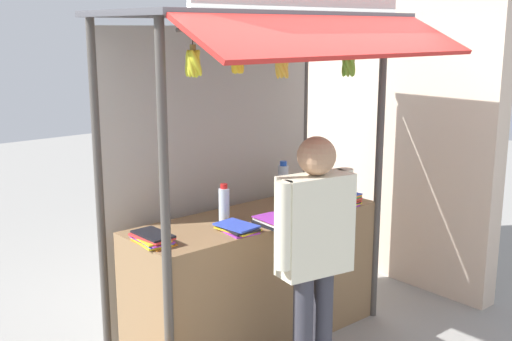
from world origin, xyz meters
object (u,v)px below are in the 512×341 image
object	(u,v)px
magazine_stack_mid_left	(342,199)
banana_bunch_inner_right	(282,66)
banana_bunch_rightmost	(348,66)
vendor_person	(315,241)
magazine_stack_far_right	(237,228)
water_bottle_front_right	(224,204)
water_bottle_back_right	(283,181)
water_bottle_rear_center	(308,186)
magazine_stack_mid_right	(275,222)
banana_bunch_leftmost	(238,63)
magazine_stack_far_left	(152,238)
banana_bunch_inner_left	(193,63)

from	to	relation	value
magazine_stack_mid_left	banana_bunch_inner_right	size ratio (longest dim) A/B	0.93
banana_bunch_rightmost	vendor_person	bearing A→B (deg)	-152.62
magazine_stack_far_right	water_bottle_front_right	bearing A→B (deg)	73.83
water_bottle_back_right	water_bottle_rear_center	world-z (taller)	water_bottle_back_right
water_bottle_front_right	water_bottle_rear_center	world-z (taller)	water_bottle_front_right
water_bottle_rear_center	magazine_stack_mid_right	distance (m)	0.81
vendor_person	water_bottle_back_right	bearing A→B (deg)	-113.27
magazine_stack_mid_left	banana_bunch_leftmost	size ratio (longest dim) A/B	1.11
magazine_stack_far_left	banana_bunch_rightmost	xyz separation A→B (m)	(1.41, -0.41, 1.08)
banana_bunch_leftmost	banana_bunch_inner_right	distance (m)	0.37
magazine_stack_far_left	magazine_stack_far_right	bearing A→B (deg)	-15.53
banana_bunch_leftmost	water_bottle_front_right	bearing A→B (deg)	62.20
water_bottle_back_right	magazine_stack_far_right	world-z (taller)	water_bottle_back_right
water_bottle_rear_center	vendor_person	world-z (taller)	vendor_person
magazine_stack_far_right	water_bottle_rear_center	bearing A→B (deg)	17.05
magazine_stack_mid_left	magazine_stack_mid_right	bearing A→B (deg)	-175.73
water_bottle_front_right	water_bottle_rear_center	xyz separation A→B (m)	(0.94, 0.07, -0.03)
banana_bunch_inner_left	banana_bunch_inner_right	xyz separation A→B (m)	(0.69, -0.00, -0.04)
vendor_person	banana_bunch_inner_left	bearing A→B (deg)	-16.59
magazine_stack_far_right	banana_bunch_inner_right	xyz separation A→B (m)	(0.18, -0.24, 1.11)
magazine_stack_far_right	magazine_stack_mid_right	distance (m)	0.30
banana_bunch_rightmost	water_bottle_front_right	bearing A→B (deg)	147.50
water_bottle_rear_center	magazine_stack_mid_left	world-z (taller)	water_bottle_rear_center
water_bottle_back_right	vendor_person	bearing A→B (deg)	-123.51
water_bottle_front_right	magazine_stack_mid_left	xyz separation A→B (m)	(0.99, -0.25, -0.08)
magazine_stack_mid_right	water_bottle_front_right	bearing A→B (deg)	125.49
magazine_stack_far_left	vendor_person	size ratio (longest dim) A/B	0.19
magazine_stack_far_right	magazine_stack_mid_right	xyz separation A→B (m)	(0.29, -0.07, 0.00)
magazine_stack_far_left	vendor_person	world-z (taller)	vendor_person
banana_bunch_leftmost	banana_bunch_rightmost	bearing A→B (deg)	0.00
water_bottle_rear_center	magazine_stack_far_right	size ratio (longest dim) A/B	0.72
magazine_stack_mid_left	banana_bunch_leftmost	world-z (taller)	banana_bunch_leftmost
banana_bunch_leftmost	banana_bunch_inner_right	xyz separation A→B (m)	(0.37, -0.00, -0.03)
magazine_stack_far_right	banana_bunch_inner_left	xyz separation A→B (m)	(-0.51, -0.24, 1.16)
banana_bunch_rightmost	magazine_stack_mid_left	bearing A→B (deg)	44.56
magazine_stack_far_right	magazine_stack_mid_right	bearing A→B (deg)	-14.11
water_bottle_rear_center	banana_bunch_inner_right	world-z (taller)	banana_bunch_inner_right
banana_bunch_inner_left	magazine_stack_far_left	bearing A→B (deg)	100.00
banana_bunch_inner_left	water_bottle_back_right	bearing A→B (deg)	26.91
magazine_stack_mid_left	magazine_stack_far_right	bearing A→B (deg)	179.14
water_bottle_front_right	magazine_stack_far_left	size ratio (longest dim) A/B	0.89
water_bottle_front_right	magazine_stack_mid_left	world-z (taller)	water_bottle_front_right
magazine_stack_far_right	banana_bunch_leftmost	distance (m)	1.18
magazine_stack_mid_right	banana_bunch_inner_right	xyz separation A→B (m)	(-0.11, -0.17, 1.11)
magazine_stack_mid_left	magazine_stack_far_left	xyz separation A→B (m)	(-1.64, 0.18, -0.02)
water_bottle_back_right	magazine_stack_far_right	distance (m)	0.97
water_bottle_back_right	vendor_person	world-z (taller)	vendor_person
water_bottle_rear_center	magazine_stack_mid_right	size ratio (longest dim) A/B	0.74
water_bottle_rear_center	magazine_stack_far_right	xyz separation A→B (m)	(-1.00, -0.31, -0.08)
banana_bunch_inner_left	banana_bunch_inner_right	size ratio (longest dim) A/B	0.86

